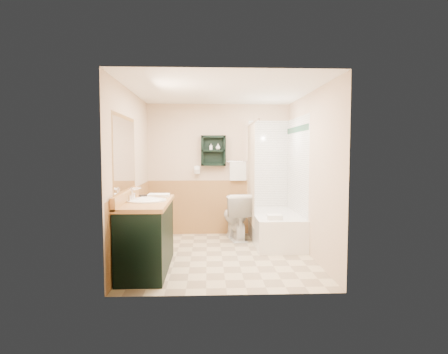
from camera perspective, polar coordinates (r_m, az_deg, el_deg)
floor at (r=5.63m, az=-0.33°, el=-11.93°), size 3.00×3.00×0.00m
back_wall at (r=6.94m, az=-0.81°, el=1.15°), size 2.60×0.04×2.40m
left_wall at (r=5.53m, az=-14.13°, el=0.30°), size 0.04×3.00×2.40m
right_wall at (r=5.63m, az=13.21°, el=0.38°), size 0.04×3.00×2.40m
ceiling at (r=5.48m, az=-0.34°, el=13.18°), size 2.60×3.00×0.04m
wainscot_left at (r=5.61m, az=-13.65°, el=-6.84°), size 2.98×2.98×1.00m
wainscot_back at (r=6.98m, az=-0.80°, el=-4.62°), size 2.58×2.58×1.00m
mirror_frame at (r=4.97m, az=-14.90°, el=3.35°), size 1.30×1.30×1.00m
mirror_glass at (r=4.97m, az=-14.84°, el=3.35°), size 1.20×1.20×0.90m
tile_right at (r=6.35m, az=11.01°, el=-0.54°), size 1.50×1.50×2.10m
tile_back at (r=7.01m, az=7.60°, el=-0.09°), size 0.95×0.95×2.10m
tile_accent at (r=6.34m, az=11.03°, el=7.13°), size 1.50×1.50×0.10m
wall_shelf at (r=6.81m, az=-1.63°, el=4.04°), size 0.45×0.15×0.55m
hair_dryer at (r=6.85m, az=-4.14°, el=1.10°), size 0.10×0.24×0.18m
towel_bar at (r=6.88m, az=2.12°, el=2.37°), size 0.40×0.06×0.40m
curtain_rod at (r=6.22m, az=4.33°, el=8.18°), size 0.03×1.60×0.03m
shower_curtain at (r=6.39m, az=4.10°, el=0.44°), size 1.05×1.05×1.70m
vanity at (r=5.00m, az=-11.67°, el=-8.73°), size 0.59×1.42×0.90m
bathtub at (r=6.38m, az=7.81°, el=-7.74°), size 0.75×1.50×0.50m
toilet at (r=6.59m, az=1.85°, el=-6.01°), size 0.58×0.88×0.80m
counter_towel at (r=5.35m, az=-9.92°, el=-2.76°), size 0.29×0.23×0.04m
vanity_book at (r=5.37m, az=-12.75°, el=-1.90°), size 0.15×0.07×0.20m
tub_towel at (r=5.81m, az=7.70°, el=-6.05°), size 0.22×0.19×0.07m
soap_bottle_a at (r=6.81m, az=-2.01°, el=4.39°), size 0.05×0.11×0.05m
soap_bottle_b at (r=6.81m, az=-0.91°, el=4.53°), size 0.10×0.12×0.09m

